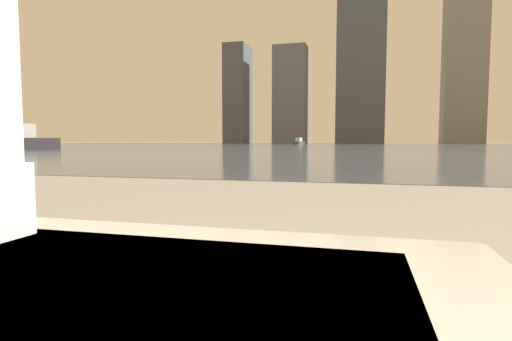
# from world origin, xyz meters

# --- Properties ---
(harbor_water) EXTENTS (180.00, 110.00, 0.01)m
(harbor_water) POSITION_xyz_m (0.00, 62.00, 0.01)
(harbor_water) COLOR slate
(harbor_water) RESTS_ON ground_plane
(harbor_boat_0) EXTENTS (4.27, 5.61, 2.02)m
(harbor_boat_0) POSITION_xyz_m (-24.67, 25.25, 0.72)
(harbor_boat_0) COLOR #2D2D33
(harbor_boat_0) RESTS_ON harbor_water
(harbor_boat_1) EXTENTS (1.91, 3.80, 1.36)m
(harbor_boat_1) POSITION_xyz_m (-11.12, 78.76, 0.49)
(harbor_boat_1) COLOR #335647
(harbor_boat_1) RESTS_ON harbor_water
(skyline_tower_0) EXTENTS (6.60, 10.29, 29.51)m
(skyline_tower_0) POSITION_xyz_m (-35.85, 118.00, 14.75)
(skyline_tower_0) COLOR #4C515B
(skyline_tower_0) RESTS_ON ground_plane
(skyline_tower_1) EXTENTS (9.49, 10.37, 28.04)m
(skyline_tower_1) POSITION_xyz_m (-19.36, 118.00, 14.02)
(skyline_tower_1) COLOR slate
(skyline_tower_1) RESTS_ON ground_plane
(skyline_tower_2) EXTENTS (13.07, 10.64, 43.64)m
(skyline_tower_2) POSITION_xyz_m (0.38, 118.00, 21.82)
(skyline_tower_2) COLOR #4C515B
(skyline_tower_2) RESTS_ON ground_plane
(skyline_tower_3) EXTENTS (10.21, 7.02, 65.29)m
(skyline_tower_3) POSITION_xyz_m (26.91, 118.00, 32.65)
(skyline_tower_3) COLOR gray
(skyline_tower_3) RESTS_ON ground_plane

